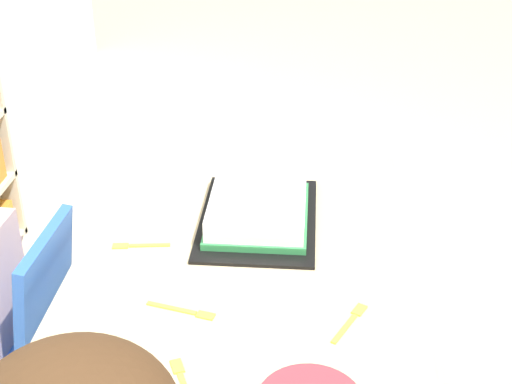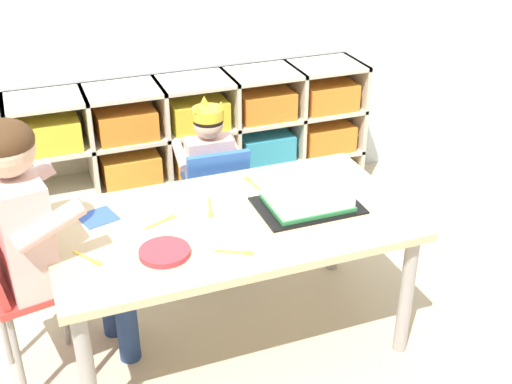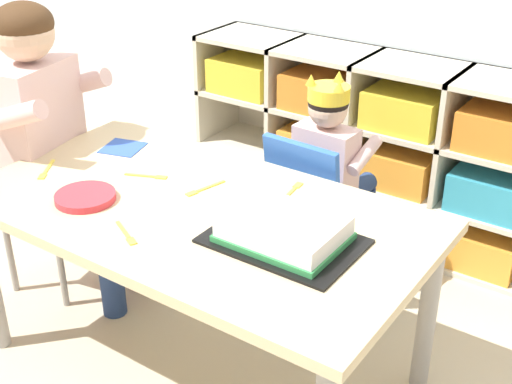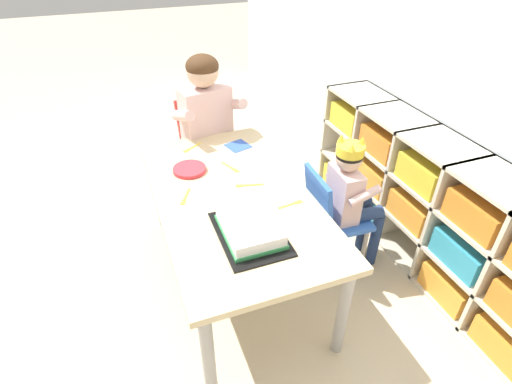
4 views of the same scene
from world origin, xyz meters
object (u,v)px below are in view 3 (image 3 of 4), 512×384
adult_helper_seated (53,123)px  fork_beside_plate_stack (203,189)px  birthday_cake_on_tray (284,232)px  fork_scattered_mid_table (149,176)px  fork_near_child_seat (127,234)px  activity_table (197,227)px  fork_by_napkin (46,171)px  child_with_crown (332,159)px  classroom_chair_blue (314,205)px  paper_plate_stack (85,197)px  fork_near_cake_tray (293,190)px  classroom_chair_adult_side (34,170)px

adult_helper_seated → fork_beside_plate_stack: bearing=-98.7°
birthday_cake_on_tray → fork_scattered_mid_table: birthday_cake_on_tray is taller
fork_near_child_seat → birthday_cake_on_tray: bearing=-123.3°
fork_beside_plate_stack → adult_helper_seated: bearing=106.2°
activity_table → adult_helper_seated: (-0.67, 0.07, 0.14)m
fork_scattered_mid_table → fork_near_child_seat: (0.19, -0.29, -0.00)m
adult_helper_seated → fork_by_napkin: size_ratio=8.43×
activity_table → fork_by_napkin: 0.54m
child_with_crown → fork_beside_plate_stack: bearing=76.8°
classroom_chair_blue → fork_beside_plate_stack: size_ratio=4.56×
child_with_crown → birthday_cake_on_tray: bearing=110.7°
fork_scattered_mid_table → fork_near_child_seat: 0.35m
activity_table → paper_plate_stack: size_ratio=7.60×
activity_table → fork_beside_plate_stack: fork_beside_plate_stack is taller
fork_near_child_seat → adult_helper_seated: bearing=1.3°
fork_scattered_mid_table → activity_table: bearing=141.0°
paper_plate_stack → child_with_crown: bearing=63.3°
child_with_crown → fork_near_child_seat: child_with_crown is taller
child_with_crown → activity_table: bearing=83.6°
classroom_chair_blue → fork_near_cake_tray: classroom_chair_blue is taller
adult_helper_seated → birthday_cake_on_tray: size_ratio=2.67×
child_with_crown → fork_scattered_mid_table: child_with_crown is taller
adult_helper_seated → fork_scattered_mid_table: size_ratio=8.02×
classroom_chair_blue → child_with_crown: size_ratio=0.78×
paper_plate_stack → fork_near_cake_tray: 0.61m
adult_helper_seated → fork_near_child_seat: size_ratio=8.36×
paper_plate_stack → fork_scattered_mid_table: paper_plate_stack is taller
adult_helper_seated → paper_plate_stack: adult_helper_seated is taller
paper_plate_stack → classroom_chair_blue: bearing=60.0°
birthday_cake_on_tray → paper_plate_stack: (-0.60, -0.13, -0.02)m
classroom_chair_blue → birthday_cake_on_tray: (0.21, -0.53, 0.23)m
activity_table → adult_helper_seated: 0.69m
classroom_chair_adult_side → activity_table: bearing=-104.6°
classroom_chair_blue → fork_by_napkin: 0.89m
child_with_crown → paper_plate_stack: 0.87m
activity_table → fork_near_cake_tray: size_ratio=10.37×
classroom_chair_adult_side → adult_helper_seated: 0.23m
paper_plate_stack → fork_near_child_seat: size_ratio=1.40×
classroom_chair_blue → fork_near_cake_tray: bearing=108.8°
activity_table → classroom_chair_adult_side: classroom_chair_adult_side is taller
birthday_cake_on_tray → fork_near_child_seat: (-0.36, -0.20, -0.03)m
classroom_chair_blue → birthday_cake_on_tray: size_ratio=1.63×
fork_near_cake_tray → paper_plate_stack: bearing=-56.7°
adult_helper_seated → fork_near_cake_tray: size_ratio=8.14×
fork_by_napkin → fork_beside_plate_stack: bearing=-102.6°
classroom_chair_adult_side → fork_scattered_mid_table: classroom_chair_adult_side is taller
classroom_chair_adult_side → fork_near_cake_tray: size_ratio=5.78×
birthday_cake_on_tray → fork_scattered_mid_table: (-0.55, 0.09, -0.03)m
fork_scattered_mid_table → child_with_crown: bearing=-144.8°
classroom_chair_blue → fork_scattered_mid_table: bearing=55.6°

